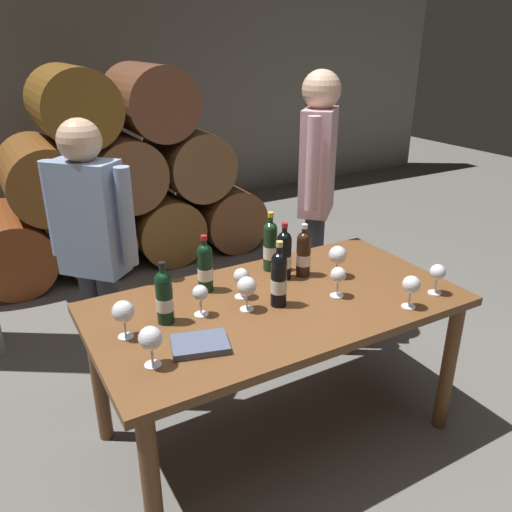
{
  "coord_description": "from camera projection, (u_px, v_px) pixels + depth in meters",
  "views": [
    {
      "loc": [
        -1.12,
        -1.77,
        1.87
      ],
      "look_at": [
        0.0,
        0.2,
        0.91
      ],
      "focal_mm": 35.97,
      "sensor_mm": 36.0,
      "label": 1
    }
  ],
  "objects": [
    {
      "name": "ground_plane",
      "position": [
        275.0,
        430.0,
        2.66
      ],
      "size": [
        14.0,
        14.0,
        0.0
      ],
      "primitive_type": "plane",
      "color": "#66635E"
    },
    {
      "name": "wine_bottle_1",
      "position": [
        284.0,
        255.0,
        2.54
      ],
      "size": [
        0.07,
        0.07,
        0.29
      ],
      "color": "black",
      "rests_on": "dining_table"
    },
    {
      "name": "wine_glass_8",
      "position": [
        438.0,
        273.0,
        2.39
      ],
      "size": [
        0.07,
        0.07,
        0.15
      ],
      "color": "white",
      "rests_on": "dining_table"
    },
    {
      "name": "taster_seated_left",
      "position": [
        93.0,
        244.0,
        2.58
      ],
      "size": [
        0.36,
        0.39,
        1.54
      ],
      "color": "#383842",
      "rests_on": "ground_plane"
    },
    {
      "name": "wine_glass_0",
      "position": [
        150.0,
        339.0,
        1.85
      ],
      "size": [
        0.09,
        0.09,
        0.16
      ],
      "color": "white",
      "rests_on": "dining_table"
    },
    {
      "name": "wine_glass_5",
      "position": [
        338.0,
        276.0,
        2.36
      ],
      "size": [
        0.07,
        0.07,
        0.15
      ],
      "color": "white",
      "rests_on": "dining_table"
    },
    {
      "name": "wine_bottle_4",
      "position": [
        164.0,
        297.0,
        2.14
      ],
      "size": [
        0.07,
        0.07,
        0.28
      ],
      "color": "black",
      "rests_on": "dining_table"
    },
    {
      "name": "sommelier_presenting",
      "position": [
        317.0,
        183.0,
        3.19
      ],
      "size": [
        0.37,
        0.37,
        1.72
      ],
      "color": "#383842",
      "rests_on": "ground_plane"
    },
    {
      "name": "wine_glass_2",
      "position": [
        241.0,
        277.0,
        2.35
      ],
      "size": [
        0.07,
        0.07,
        0.15
      ],
      "color": "white",
      "rests_on": "dining_table"
    },
    {
      "name": "barrel_stack",
      "position": [
        120.0,
        182.0,
        4.46
      ],
      "size": [
        2.49,
        0.9,
        1.69
      ],
      "color": "brown",
      "rests_on": "ground_plane"
    },
    {
      "name": "dining_table",
      "position": [
        277.0,
        318.0,
        2.4
      ],
      "size": [
        1.7,
        0.9,
        0.76
      ],
      "color": "brown",
      "rests_on": "ground_plane"
    },
    {
      "name": "wine_glass_7",
      "position": [
        411.0,
        285.0,
        2.26
      ],
      "size": [
        0.08,
        0.08,
        0.15
      ],
      "color": "white",
      "rests_on": "dining_table"
    },
    {
      "name": "wine_glass_4",
      "position": [
        247.0,
        287.0,
        2.24
      ],
      "size": [
        0.09,
        0.09,
        0.16
      ],
      "color": "white",
      "rests_on": "dining_table"
    },
    {
      "name": "wine_bottle_0",
      "position": [
        279.0,
        278.0,
        2.27
      ],
      "size": [
        0.07,
        0.07,
        0.31
      ],
      "color": "black",
      "rests_on": "dining_table"
    },
    {
      "name": "tasting_notebook",
      "position": [
        200.0,
        344.0,
        2.0
      ],
      "size": [
        0.26,
        0.21,
        0.03
      ],
      "primitive_type": "cube",
      "rotation": [
        0.0,
        0.0,
        -0.28
      ],
      "color": "#4C5670",
      "rests_on": "dining_table"
    },
    {
      "name": "wine_bottle_3",
      "position": [
        304.0,
        253.0,
        2.57
      ],
      "size": [
        0.07,
        0.07,
        0.27
      ],
      "color": "black",
      "rests_on": "dining_table"
    },
    {
      "name": "wine_glass_6",
      "position": [
        338.0,
        255.0,
        2.56
      ],
      "size": [
        0.09,
        0.09,
        0.16
      ],
      "color": "white",
      "rests_on": "dining_table"
    },
    {
      "name": "wine_bottle_5",
      "position": [
        270.0,
        245.0,
        2.63
      ],
      "size": [
        0.07,
        0.07,
        0.31
      ],
      "color": "#19381E",
      "rests_on": "dining_table"
    },
    {
      "name": "cellar_back_wall",
      "position": [
        71.0,
        87.0,
        5.47
      ],
      "size": [
        10.0,
        0.24,
        2.8
      ],
      "primitive_type": "cube",
      "color": "gray",
      "rests_on": "ground_plane"
    },
    {
      "name": "wine_glass_1",
      "position": [
        200.0,
        294.0,
        2.2
      ],
      "size": [
        0.07,
        0.07,
        0.14
      ],
      "color": "white",
      "rests_on": "dining_table"
    },
    {
      "name": "wine_glass_3",
      "position": [
        123.0,
        312.0,
        2.03
      ],
      "size": [
        0.09,
        0.09,
        0.16
      ],
      "color": "white",
      "rests_on": "dining_table"
    },
    {
      "name": "wine_bottle_2",
      "position": [
        205.0,
        267.0,
        2.41
      ],
      "size": [
        0.07,
        0.07,
        0.28
      ],
      "color": "black",
      "rests_on": "dining_table"
    }
  ]
}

